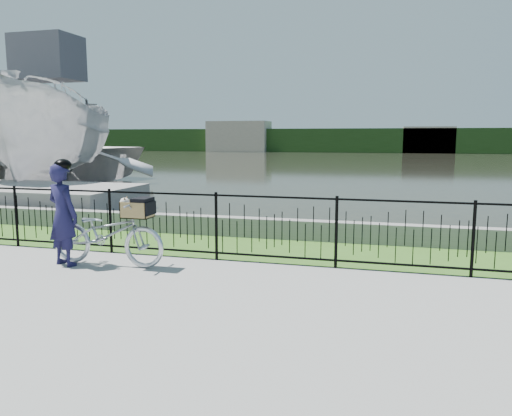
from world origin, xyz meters
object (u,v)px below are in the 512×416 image
(bicycle_rig, at_px, (108,233))
(boat_far, at_px, (9,156))
(cyclist, at_px, (63,213))
(boat_near, at_px, (52,137))

(bicycle_rig, height_order, boat_far, boat_far)
(bicycle_rig, bearing_deg, cyclist, -165.20)
(bicycle_rig, relative_size, cyclist, 1.15)
(boat_far, bearing_deg, boat_near, -19.82)
(bicycle_rig, relative_size, boat_near, 0.18)
(bicycle_rig, height_order, boat_near, boat_near)
(cyclist, relative_size, boat_near, 0.16)
(bicycle_rig, xyz_separation_m, boat_near, (-7.87, 9.10, 1.52))
(cyclist, bearing_deg, boat_far, 134.38)
(bicycle_rig, bearing_deg, boat_far, 136.77)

